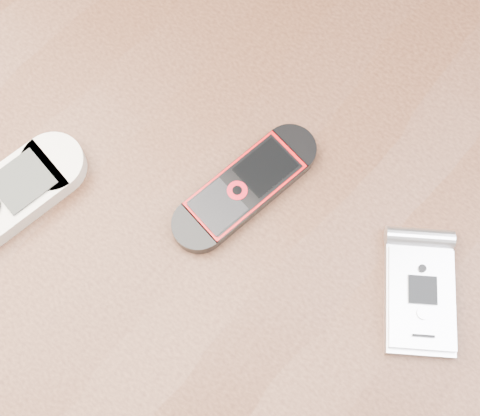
% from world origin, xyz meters
% --- Properties ---
extents(ground, '(4.00, 4.00, 0.00)m').
position_xyz_m(ground, '(0.00, 0.00, 0.00)').
color(ground, '#472B19').
rests_on(ground, ground).
extents(table, '(1.20, 0.80, 0.75)m').
position_xyz_m(table, '(0.00, 0.00, 0.64)').
color(table, black).
rests_on(table, ground).
extents(nokia_black_red, '(0.06, 0.14, 0.01)m').
position_xyz_m(nokia_black_red, '(-0.00, 0.02, 0.76)').
color(nokia_black_red, black).
rests_on(nokia_black_red, table).
extents(motorola_razr, '(0.10, 0.11, 0.02)m').
position_xyz_m(motorola_razr, '(0.15, 0.03, 0.76)').
color(motorola_razr, silver).
rests_on(motorola_razr, table).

